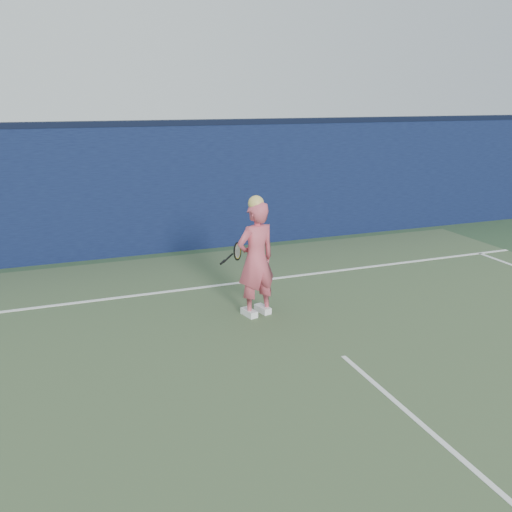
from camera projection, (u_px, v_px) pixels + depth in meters
name	position (u px, v px, depth m)	size (l,w,h in m)	color
ground	(390.00, 398.00, 5.68)	(80.00, 80.00, 0.00)	#2C452A
backstop_wall	(214.00, 187.00, 11.16)	(24.00, 0.40, 2.50)	black
wall_cap	(212.00, 122.00, 10.79)	(24.00, 0.42, 0.10)	black
player	(256.00, 259.00, 7.63)	(0.69, 0.53, 1.75)	#CA4E5F
racket	(236.00, 252.00, 8.01)	(0.44, 0.34, 0.28)	black
court_lines	(410.00, 414.00, 5.38)	(11.00, 12.04, 0.01)	white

